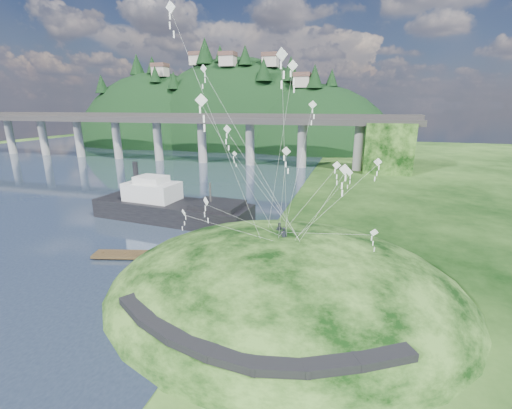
# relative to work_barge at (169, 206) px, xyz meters

# --- Properties ---
(ground) EXTENTS (320.00, 320.00, 0.00)m
(ground) POSITION_rel_work_barge_xyz_m (13.30, -17.21, -2.21)
(ground) COLOR black
(ground) RESTS_ON ground
(grass_hill) EXTENTS (36.00, 32.00, 13.00)m
(grass_hill) POSITION_rel_work_barge_xyz_m (21.30, -15.21, -3.71)
(grass_hill) COLOR black
(grass_hill) RESTS_ON ground
(footpath) EXTENTS (22.29, 5.84, 0.83)m
(footpath) POSITION_rel_work_barge_xyz_m (20.76, -26.95, -0.12)
(footpath) COLOR black
(footpath) RESTS_ON ground
(bridge) EXTENTS (160.00, 11.00, 15.00)m
(bridge) POSITION_rel_work_barge_xyz_m (-13.16, 52.86, 7.50)
(bridge) COLOR #2D2B2B
(bridge) RESTS_ON ground
(far_ridge) EXTENTS (153.00, 70.00, 94.50)m
(far_ridge) POSITION_rel_work_barge_xyz_m (-30.28, 104.96, -9.64)
(far_ridge) COLOR black
(far_ridge) RESTS_ON ground
(work_barge) EXTENTS (25.68, 9.03, 8.81)m
(work_barge) POSITION_rel_work_barge_xyz_m (0.00, 0.00, 0.00)
(work_barge) COLOR black
(work_barge) RESTS_ON ground
(wooden_dock) EXTENTS (13.21, 5.25, 0.94)m
(wooden_dock) POSITION_rel_work_barge_xyz_m (4.89, -13.23, -1.80)
(wooden_dock) COLOR #3B2A18
(wooden_dock) RESTS_ON ground
(kite_flyers) EXTENTS (1.65, 2.54, 2.04)m
(kite_flyers) POSITION_rel_work_barge_xyz_m (20.61, -13.56, 3.61)
(kite_flyers) COLOR #242631
(kite_flyers) RESTS_ON ground
(kite_swarm) EXTENTS (17.72, 17.17, 18.77)m
(kite_swarm) POSITION_rel_work_barge_xyz_m (20.57, -15.98, 12.73)
(kite_swarm) COLOR white
(kite_swarm) RESTS_ON ground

